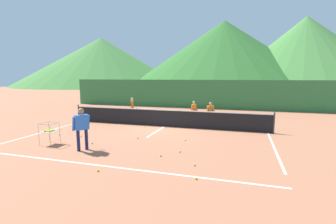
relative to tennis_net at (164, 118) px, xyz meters
name	(u,v)px	position (x,y,z in m)	size (l,w,h in m)	color
ground_plane	(165,126)	(0.00, 0.00, -0.50)	(120.00, 120.00, 0.00)	#A86647
line_baseline_near	(102,166)	(0.00, -6.47, -0.50)	(10.92, 0.08, 0.01)	white
line_baseline_far	(183,115)	(0.00, 4.59, -0.50)	(10.92, 0.08, 0.01)	white
line_sideline_west	(82,121)	(-5.46, 0.00, -0.50)	(0.08, 11.05, 0.01)	white
line_sideline_east	(268,133)	(5.46, 0.00, -0.50)	(0.08, 11.05, 0.01)	white
line_service_center	(165,126)	(0.00, 0.00, -0.50)	(0.08, 5.37, 0.01)	white
tennis_net	(164,118)	(0.00, 0.00, 0.00)	(11.51, 0.08, 1.05)	#333338
instructor	(82,125)	(-1.61, -5.22, 0.48)	(0.56, 0.81, 1.64)	#191E4C
student_0	(132,105)	(-3.17, 2.51, 0.31)	(0.61, 0.56, 1.35)	navy
student_1	(194,109)	(1.30, 1.96, 0.29)	(0.42, 0.70, 1.31)	navy
student_2	(210,111)	(2.39, 1.38, 0.30)	(0.48, 0.70, 1.32)	black
ball_cart	(49,131)	(-3.44, -4.91, 0.08)	(0.58, 0.58, 0.90)	#B7B7BC
tennis_ball_0	(180,151)	(2.02, -4.40, -0.47)	(0.07, 0.07, 0.07)	yellow
tennis_ball_1	(194,165)	(2.81, -5.61, -0.47)	(0.07, 0.07, 0.07)	yellow
tennis_ball_2	(59,134)	(-4.25, -3.45, -0.47)	(0.07, 0.07, 0.07)	yellow
tennis_ball_3	(92,143)	(-1.79, -4.36, -0.47)	(0.07, 0.07, 0.07)	yellow
tennis_ball_4	(81,136)	(-3.02, -3.44, -0.47)	(0.07, 0.07, 0.07)	yellow
tennis_ball_5	(185,140)	(1.82, -2.70, -0.47)	(0.07, 0.07, 0.07)	yellow
tennis_ball_6	(98,170)	(0.14, -6.91, -0.47)	(0.07, 0.07, 0.07)	yellow
tennis_ball_7	(145,126)	(-1.00, -0.49, -0.47)	(0.07, 0.07, 0.07)	yellow
tennis_ball_8	(196,178)	(3.05, -6.62, -0.47)	(0.07, 0.07, 0.07)	yellow
tennis_ball_9	(161,155)	(1.48, -5.04, -0.47)	(0.07, 0.07, 0.07)	yellow
tennis_ball_10	(138,138)	(-0.33, -2.99, -0.47)	(0.07, 0.07, 0.07)	yellow
windscreen_fence	(194,94)	(0.00, 8.65, 0.76)	(24.03, 0.08, 2.53)	#33753D
hill_0	(102,62)	(-38.61, 55.52, 6.87)	(51.36, 51.36, 14.74)	#427A38
hill_1	(305,53)	(18.14, 55.20, 8.11)	(42.16, 42.16, 17.22)	#427A38
hill_2	(224,54)	(-1.26, 56.19, 8.34)	(52.35, 52.35, 17.69)	#2D6628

